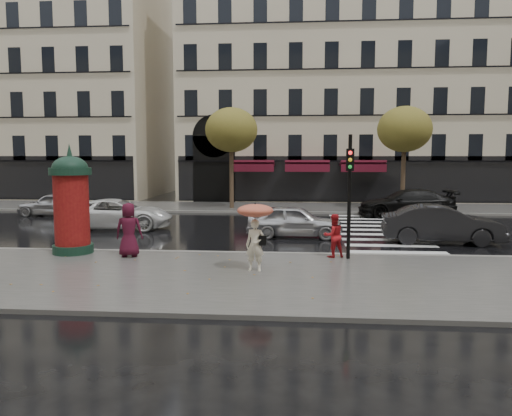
# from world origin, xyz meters

# --- Properties ---
(ground) EXTENTS (160.00, 160.00, 0.00)m
(ground) POSITION_xyz_m (0.00, 0.00, 0.00)
(ground) COLOR black
(ground) RESTS_ON ground
(near_sidewalk) EXTENTS (90.00, 7.00, 0.12)m
(near_sidewalk) POSITION_xyz_m (0.00, -0.50, 0.06)
(near_sidewalk) COLOR #474744
(near_sidewalk) RESTS_ON ground
(far_sidewalk) EXTENTS (90.00, 6.00, 0.12)m
(far_sidewalk) POSITION_xyz_m (0.00, 19.00, 0.06)
(far_sidewalk) COLOR #474744
(far_sidewalk) RESTS_ON ground
(near_kerb) EXTENTS (90.00, 0.25, 0.14)m
(near_kerb) POSITION_xyz_m (0.00, 3.00, 0.07)
(near_kerb) COLOR slate
(near_kerb) RESTS_ON ground
(far_kerb) EXTENTS (90.00, 0.25, 0.14)m
(far_kerb) POSITION_xyz_m (0.00, 16.00, 0.07)
(far_kerb) COLOR slate
(far_kerb) RESTS_ON ground
(zebra_crossing) EXTENTS (3.60, 11.75, 0.01)m
(zebra_crossing) POSITION_xyz_m (6.00, 9.60, 0.01)
(zebra_crossing) COLOR silver
(zebra_crossing) RESTS_ON ground
(bldg_far_corner) EXTENTS (26.00, 14.00, 22.90)m
(bldg_far_corner) POSITION_xyz_m (6.00, 30.00, 11.31)
(bldg_far_corner) COLOR #B7A88C
(bldg_far_corner) RESTS_ON ground
(bldg_far_left) EXTENTS (24.00, 14.00, 22.90)m
(bldg_far_left) POSITION_xyz_m (-22.00, 30.00, 11.31)
(bldg_far_left) COLOR #B7A88C
(bldg_far_left) RESTS_ON ground
(tree_far_left) EXTENTS (3.40, 3.40, 6.64)m
(tree_far_left) POSITION_xyz_m (-2.00, 18.00, 5.17)
(tree_far_left) COLOR #38281C
(tree_far_left) RESTS_ON ground
(tree_far_right) EXTENTS (3.40, 3.40, 6.64)m
(tree_far_right) POSITION_xyz_m (9.00, 18.00, 5.17)
(tree_far_right) COLOR #38281C
(tree_far_right) RESTS_ON ground
(woman_umbrella) EXTENTS (1.08, 1.08, 2.07)m
(woman_umbrella) POSITION_xyz_m (1.05, 0.18, 1.48)
(woman_umbrella) COLOR #F1E5C7
(woman_umbrella) RESTS_ON near_sidewalk
(woman_red) EXTENTS (0.87, 0.78, 1.47)m
(woman_red) POSITION_xyz_m (3.52, 2.40, 0.86)
(woman_red) COLOR #B3161C
(woman_red) RESTS_ON near_sidewalk
(man_burgundy) EXTENTS (0.96, 0.68, 1.84)m
(man_burgundy) POSITION_xyz_m (-3.40, 1.92, 1.04)
(man_burgundy) COLOR #450D1F
(man_burgundy) RESTS_ON near_sidewalk
(morris_column) EXTENTS (1.43, 1.43, 3.85)m
(morris_column) POSITION_xyz_m (-5.61, 2.40, 1.96)
(morris_column) COLOR black
(morris_column) RESTS_ON near_sidewalk
(traffic_light) EXTENTS (0.27, 0.39, 4.11)m
(traffic_light) POSITION_xyz_m (3.99, 2.12, 2.61)
(traffic_light) COLOR black
(traffic_light) RESTS_ON near_sidewalk
(car_silver) EXTENTS (4.22, 1.84, 1.41)m
(car_silver) POSITION_xyz_m (2.19, 7.18, 0.71)
(car_silver) COLOR silver
(car_silver) RESTS_ON ground
(car_darkgrey) EXTENTS (4.83, 2.05, 1.55)m
(car_darkgrey) POSITION_xyz_m (8.14, 6.16, 0.78)
(car_darkgrey) COLOR black
(car_darkgrey) RESTS_ON ground
(car_white) EXTENTS (5.49, 2.97, 1.46)m
(car_white) POSITION_xyz_m (-6.39, 8.91, 0.73)
(car_white) COLOR silver
(car_white) RESTS_ON ground
(car_black) EXTENTS (5.60, 2.53, 1.59)m
(car_black) POSITION_xyz_m (8.61, 15.00, 0.80)
(car_black) COLOR black
(car_black) RESTS_ON ground
(car_far_silver) EXTENTS (4.17, 1.88, 1.39)m
(car_far_silver) POSITION_xyz_m (-11.99, 13.67, 0.69)
(car_far_silver) COLOR #ADADB2
(car_far_silver) RESTS_ON ground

